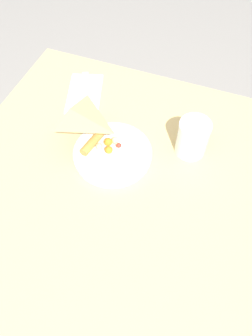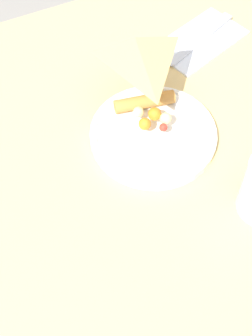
{
  "view_description": "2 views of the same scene",
  "coord_description": "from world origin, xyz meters",
  "px_view_note": "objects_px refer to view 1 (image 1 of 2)",
  "views": [
    {
      "loc": [
        0.38,
        0.21,
        1.47
      ],
      "look_at": [
        -0.05,
        0.05,
        0.79
      ],
      "focal_mm": 35.0,
      "sensor_mm": 36.0,
      "label": 1
    },
    {
      "loc": [
        0.16,
        0.46,
        1.44
      ],
      "look_at": [
        -0.04,
        0.04,
        0.77
      ],
      "focal_mm": 55.0,
      "sensor_mm": 36.0,
      "label": 2
    }
  ],
  "objects_px": {
    "milk_glass": "(192,138)",
    "napkin_folded": "(84,94)",
    "dining_table": "(104,211)",
    "plate_pizza": "(112,152)",
    "butter_knife": "(84,90)"
  },
  "relations": [
    {
      "from": "milk_glass",
      "to": "butter_knife",
      "type": "height_order",
      "value": "milk_glass"
    },
    {
      "from": "napkin_folded",
      "to": "butter_knife",
      "type": "distance_m",
      "value": 0.01
    },
    {
      "from": "napkin_folded",
      "to": "butter_knife",
      "type": "height_order",
      "value": "butter_knife"
    },
    {
      "from": "napkin_folded",
      "to": "plate_pizza",
      "type": "bearing_deg",
      "value": 42.01
    },
    {
      "from": "plate_pizza",
      "to": "dining_table",
      "type": "bearing_deg",
      "value": 7.41
    },
    {
      "from": "milk_glass",
      "to": "butter_knife",
      "type": "relative_size",
      "value": 0.58
    },
    {
      "from": "dining_table",
      "to": "plate_pizza",
      "type": "bearing_deg",
      "value": -172.59
    },
    {
      "from": "milk_glass",
      "to": "napkin_folded",
      "type": "distance_m",
      "value": 0.39
    },
    {
      "from": "milk_glass",
      "to": "napkin_folded",
      "type": "xyz_separation_m",
      "value": [
        -0.1,
        -0.37,
        -0.05
      ]
    },
    {
      "from": "napkin_folded",
      "to": "milk_glass",
      "type": "bearing_deg",
      "value": 74.7
    },
    {
      "from": "dining_table",
      "to": "milk_glass",
      "type": "bearing_deg",
      "value": 139.39
    },
    {
      "from": "milk_glass",
      "to": "butter_knife",
      "type": "bearing_deg",
      "value": -106.41
    },
    {
      "from": "plate_pizza",
      "to": "napkin_folded",
      "type": "xyz_separation_m",
      "value": [
        -0.19,
        -0.18,
        -0.01
      ]
    },
    {
      "from": "plate_pizza",
      "to": "milk_glass",
      "type": "height_order",
      "value": "milk_glass"
    },
    {
      "from": "napkin_folded",
      "to": "butter_knife",
      "type": "relative_size",
      "value": 1.11
    }
  ]
}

